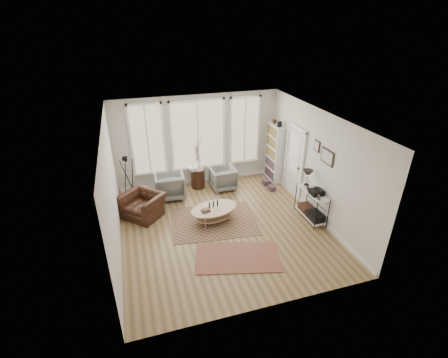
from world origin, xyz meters
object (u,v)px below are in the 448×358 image
object	(u,v)px
armchair_left	(170,185)
side_table	(197,162)
coffee_table	(214,211)
armchair_right	(223,178)
low_shelf	(311,202)
bookcase	(274,153)
accent_chair	(143,205)

from	to	relation	value
armchair_left	side_table	bearing A→B (deg)	-155.85
coffee_table	armchair_right	size ratio (longest dim) A/B	1.83
armchair_left	armchair_right	bearing A→B (deg)	-174.87
low_shelf	armchair_left	size ratio (longest dim) A/B	1.49
armchair_right	side_table	world-z (taller)	side_table
bookcase	coffee_table	distance (m)	3.27
low_shelf	side_table	world-z (taller)	side_table
side_table	armchair_left	bearing A→B (deg)	-158.51
low_shelf	armchair_right	xyz separation A→B (m)	(-1.76, 2.37, -0.16)
coffee_table	low_shelf	bearing A→B (deg)	-14.25
armchair_left	side_table	xyz separation A→B (m)	(0.96, 0.38, 0.48)
armchair_right	accent_chair	distance (m)	2.73
armchair_left	armchair_right	distance (m)	1.71
coffee_table	accent_chair	bearing A→B (deg)	155.20
coffee_table	armchair_right	world-z (taller)	armchair_right
coffee_table	accent_chair	world-z (taller)	accent_chair
bookcase	side_table	bearing A→B (deg)	176.60
armchair_left	accent_chair	size ratio (longest dim) A/B	0.85
low_shelf	armchair_right	bearing A→B (deg)	126.62
bookcase	side_table	world-z (taller)	bookcase
bookcase	coffee_table	size ratio (longest dim) A/B	1.44
coffee_table	armchair_left	xyz separation A→B (m)	(-0.92, 1.65, 0.08)
accent_chair	coffee_table	bearing A→B (deg)	19.65
armchair_right	side_table	distance (m)	0.96
low_shelf	accent_chair	world-z (taller)	low_shelf
bookcase	accent_chair	distance (m)	4.56
low_shelf	coffee_table	xyz separation A→B (m)	(-2.54, 0.65, -0.19)
coffee_table	side_table	bearing A→B (deg)	89.10
side_table	accent_chair	xyz separation A→B (m)	(-1.83, -1.20, -0.54)
coffee_table	armchair_left	distance (m)	1.89
low_shelf	bookcase	bearing A→B (deg)	88.72
armchair_left	accent_chair	xyz separation A→B (m)	(-0.87, -0.82, -0.07)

